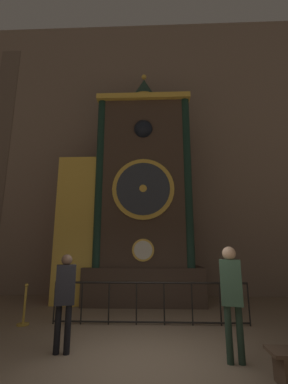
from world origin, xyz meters
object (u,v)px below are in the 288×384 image
visitor_near (65,293)px  visitor_far (231,290)px  clock_tower (133,200)px  stanchion_post (24,312)px

visitor_near → visitor_far: (2.89, -0.27, 0.10)m
clock_tower → visitor_near: 4.94m
visitor_far → stanchion_post: visitor_far is taller
clock_tower → visitor_far: (2.03, -4.46, -2.38)m
clock_tower → visitor_far: bearing=-65.5°
clock_tower → visitor_far: 5.45m
clock_tower → visitor_near: bearing=-101.6°
visitor_far → stanchion_post: size_ratio=1.92×
visitor_far → stanchion_post: bearing=171.4°
visitor_near → stanchion_post: (-1.51, 1.64, -0.70)m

